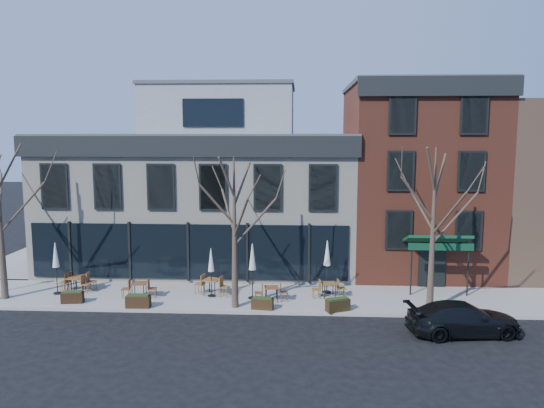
{
  "coord_description": "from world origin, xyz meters",
  "views": [
    {
      "loc": [
        6.0,
        -27.75,
        8.24
      ],
      "look_at": [
        4.42,
        2.0,
        4.25
      ],
      "focal_mm": 35.0,
      "sensor_mm": 36.0,
      "label": 1
    }
  ],
  "objects": [
    {
      "name": "cafe_set_1",
      "position": [
        -5.41,
        -1.68,
        0.63
      ],
      "size": [
        1.8,
        0.74,
        0.94
      ],
      "color": "brown",
      "rests_on": "sidewalk_front"
    },
    {
      "name": "ground",
      "position": [
        0.0,
        0.0,
        0.0
      ],
      "size": [
        120.0,
        120.0,
        0.0
      ],
      "primitive_type": "plane",
      "color": "black",
      "rests_on": "ground"
    },
    {
      "name": "planter_0",
      "position": [
        -4.88,
        -3.7,
        0.43
      ],
      "size": [
        1.06,
        0.53,
        0.57
      ],
      "color": "black",
      "rests_on": "sidewalk_front"
    },
    {
      "name": "planter_2",
      "position": [
        4.3,
        -4.12,
        0.43
      ],
      "size": [
        1.04,
        0.53,
        0.56
      ],
      "color": "#322010",
      "rests_on": "sidewalk_front"
    },
    {
      "name": "umbrella_3",
      "position": [
        3.7,
        -2.58,
        2.11
      ],
      "size": [
        0.44,
        0.44,
        2.78
      ],
      "color": "black",
      "rests_on": "sidewalk_front"
    },
    {
      "name": "cafe_set_5",
      "position": [
        7.47,
        -2.21,
        0.61
      ],
      "size": [
        1.75,
        0.79,
        0.9
      ],
      "color": "brown",
      "rests_on": "sidewalk_front"
    },
    {
      "name": "planter_1",
      "position": [
        -1.52,
        -4.2,
        0.46
      ],
      "size": [
        1.13,
        0.48,
        0.63
      ],
      "color": "#311E10",
      "rests_on": "sidewalk_front"
    },
    {
      "name": "umbrella_4",
      "position": [
        7.4,
        -1.41,
        2.07
      ],
      "size": [
        0.43,
        0.43,
        2.72
      ],
      "color": "black",
      "rests_on": "sidewalk_front"
    },
    {
      "name": "umbrella_2",
      "position": [
        1.62,
        -2.32,
        1.87
      ],
      "size": [
        0.39,
        0.39,
        2.44
      ],
      "color": "black",
      "rests_on": "sidewalk_front"
    },
    {
      "name": "cafe_set_0",
      "position": [
        -5.51,
        -1.91,
        0.62
      ],
      "size": [
        1.76,
        0.81,
        0.91
      ],
      "color": "brown",
      "rests_on": "sidewalk_front"
    },
    {
      "name": "umbrella_0",
      "position": [
        -6.26,
        -2.33,
        2.01
      ],
      "size": [
        0.42,
        0.42,
        2.64
      ],
      "color": "black",
      "rests_on": "sidewalk_front"
    },
    {
      "name": "tree_corner",
      "position": [
        -8.49,
        -3.2,
        4.25
      ],
      "size": [
        3.93,
        3.98,
        7.92
      ],
      "color": "#382B21",
      "rests_on": "sidewalk_front"
    },
    {
      "name": "tree_mid",
      "position": [
        3.01,
        -3.9,
        3.79
      ],
      "size": [
        3.5,
        3.55,
        7.04
      ],
      "color": "#382B21",
      "rests_on": "sidewalk_front"
    },
    {
      "name": "cafe_set_4",
      "position": [
        4.66,
        -2.93,
        0.6
      ],
      "size": [
        1.68,
        0.74,
        0.87
      ],
      "color": "brown",
      "rests_on": "sidewalk_front"
    },
    {
      "name": "sidewalk_front",
      "position": [
        3.25,
        -2.15,
        0.07
      ],
      "size": [
        33.5,
        4.7,
        0.15
      ],
      "primitive_type": "cube",
      "color": "gray",
      "rests_on": "ground"
    },
    {
      "name": "cafe_set_2",
      "position": [
        -1.92,
        -2.74,
        0.62
      ],
      "size": [
        1.78,
        0.75,
        0.92
      ],
      "color": "brown",
      "rests_on": "sidewalk_front"
    },
    {
      "name": "parked_sedan",
      "position": [
        12.75,
        -6.43,
        0.67
      ],
      "size": [
        4.84,
        2.46,
        1.35
      ],
      "primitive_type": "imported",
      "rotation": [
        0.0,
        0.0,
        1.7
      ],
      "color": "black",
      "rests_on": "ground"
    },
    {
      "name": "cafe_set_3",
      "position": [
        1.62,
        -2.11,
        0.66
      ],
      "size": [
        1.94,
        1.02,
        1.0
      ],
      "color": "brown",
      "rests_on": "sidewalk_front"
    },
    {
      "name": "tree_right",
      "position": [
        12.01,
        -3.9,
        4.02
      ],
      "size": [
        3.72,
        3.77,
        7.48
      ],
      "color": "#382B21",
      "rests_on": "sidewalk_front"
    },
    {
      "name": "red_brick_building",
      "position": [
        13.0,
        4.98,
        5.64
      ],
      "size": [
        8.2,
        11.78,
        11.18
      ],
      "color": "brown",
      "rests_on": "ground"
    },
    {
      "name": "corner_building",
      "position": [
        0.07,
        5.07,
        4.72
      ],
      "size": [
        18.39,
        10.39,
        11.1
      ],
      "color": "beige",
      "rests_on": "ground"
    },
    {
      "name": "planter_3",
      "position": [
        7.77,
        -4.2,
        0.45
      ],
      "size": [
        1.18,
        0.84,
        0.61
      ],
      "color": "black",
      "rests_on": "sidewalk_front"
    },
    {
      "name": "sidewalk_side",
      "position": [
        -11.25,
        6.0,
        0.07
      ],
      "size": [
        4.5,
        12.0,
        0.15
      ],
      "primitive_type": "cube",
      "color": "gray",
      "rests_on": "ground"
    }
  ]
}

